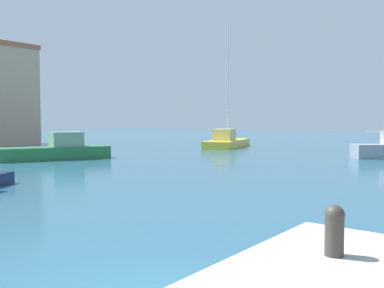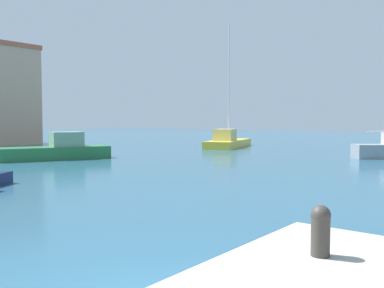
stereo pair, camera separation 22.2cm
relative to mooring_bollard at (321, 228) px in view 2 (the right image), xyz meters
The scene contains 4 objects.
water 25.87m from the mooring_bollard, 57.37° to the left, with size 160.00×160.00×0.00m, color #285670.
mooring_bollard is the anchor object (origin of this frame).
sailboat_yellow_outer_mooring 37.04m from the mooring_bollard, 35.57° to the left, with size 9.12×5.16×12.15m.
motorboat_green_near_pier 26.32m from the mooring_bollard, 63.10° to the left, with size 7.57×4.85×1.88m.
Camera 2 is at (-4.16, -3.82, 2.70)m, focal length 39.88 mm.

